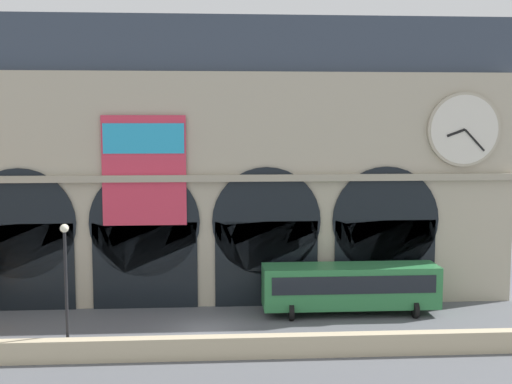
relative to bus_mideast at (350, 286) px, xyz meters
The scene contains 5 objects.
ground_plane 9.60m from the bus_mideast, 163.14° to the right, with size 200.00×200.00×0.00m, color #54565B.
quay_parapet_wall 11.68m from the bus_mideast, 140.99° to the right, with size 90.00×0.70×1.15m, color #BCAD8C.
station_building 12.52m from the bus_mideast, 152.74° to the left, with size 40.84×5.16×18.87m.
bus_mideast is the anchor object (origin of this frame).
street_lamp_quayside 17.54m from the bus_mideast, 157.95° to the right, with size 0.44×0.44×6.90m.
Camera 1 is at (0.43, -37.11, 12.00)m, focal length 46.10 mm.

